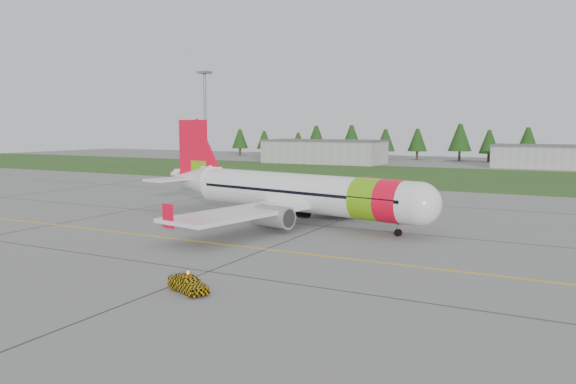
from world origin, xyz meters
The scene contains 10 objects.
ground centered at (0.00, 0.00, 0.00)m, with size 320.00×320.00×0.00m, color gray.
aircraft centered at (6.14, 20.82, 3.10)m, with size 35.20×32.94×10.76m.
follow_me_car centered at (11.73, -4.49, 1.64)m, with size 1.32×1.12×3.27m, color yellow.
service_van centered at (-39.93, 59.28, 2.11)m, with size 1.47×1.39×4.22m, color white.
grass_strip centered at (0.00, 82.00, 0.01)m, with size 320.00×50.00×0.03m, color #30561E.
taxi_guideline centered at (0.00, 8.00, 0.01)m, with size 120.00×0.25×0.02m, color gold.
hangar_west centered at (-30.00, 110.00, 3.00)m, with size 32.00×14.00×6.00m, color #A8A8A3.
hangar_east centered at (25.00, 118.00, 2.60)m, with size 24.00×12.00×5.20m, color #A8A8A3.
floodlight_mast centered at (-32.00, 58.00, 10.00)m, with size 0.50×0.50×20.00m, color slate.
treeline centered at (0.00, 138.00, 5.00)m, with size 160.00×8.00×10.00m, color #1C3F14, non-canonical shape.
Camera 1 is at (32.31, -30.94, 9.94)m, focal length 35.00 mm.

